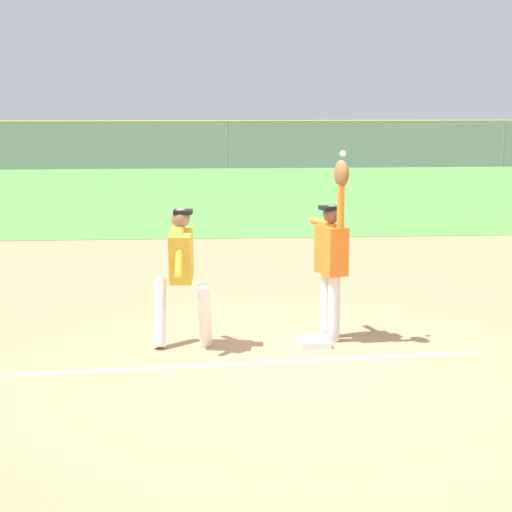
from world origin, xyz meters
name	(u,v)px	position (x,y,z in m)	size (l,w,h in m)	color
ground_plane	(298,364)	(0.00, 0.00, 0.00)	(80.63, 80.63, 0.00)	tan
outfield_grass	(236,192)	(0.00, 17.20, 0.01)	(49.06, 17.65, 0.01)	#549342
first_base	(314,342)	(0.28, 0.70, 0.04)	(0.38, 0.38, 0.08)	white
fielder	(332,253)	(0.52, 0.93, 1.12)	(0.40, 0.88, 2.28)	silver
runner	(181,268)	(-1.34, 0.72, 1.00)	(0.73, 0.84, 1.72)	white
baseball	(343,154)	(0.62, 0.89, 2.35)	(0.07, 0.07, 0.07)	white
outfield_fence	(227,145)	(0.00, 26.03, 1.04)	(49.14, 0.08, 2.07)	#93999E
parked_car_red	(51,148)	(-8.36, 30.34, 0.67)	(4.50, 2.32, 1.25)	#B21E1E
parked_car_green	(145,147)	(-3.83, 30.32, 0.67)	(4.53, 2.38, 1.25)	#1E6B33
parked_car_silver	(249,147)	(1.18, 29.92, 0.67)	(4.48, 2.28, 1.25)	#B7B7BC
parked_car_tan	(327,147)	(5.06, 30.33, 0.67)	(4.53, 2.37, 1.25)	tan
parked_car_white	(418,146)	(9.72, 30.67, 0.67)	(4.48, 2.27, 1.25)	white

